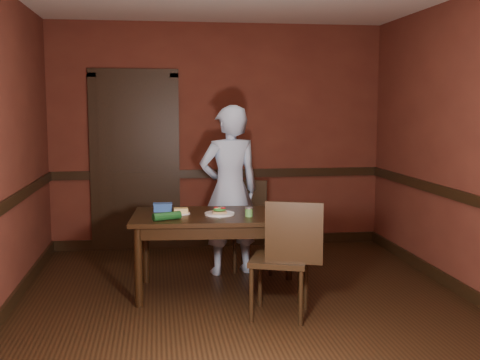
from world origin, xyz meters
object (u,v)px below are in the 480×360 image
object	(u,v)px
chair_near	(280,258)
cheese_saucer	(181,212)
dining_table	(219,253)
chair_far	(256,226)
sauce_jar	(249,212)
food_tub	(163,207)
person	(230,190)
sandwich_plate	(219,213)

from	to	relation	value
chair_near	cheese_saucer	world-z (taller)	chair_near
dining_table	chair_far	size ratio (longest dim) A/B	1.68
sauce_jar	food_tub	bearing A→B (deg)	152.85
dining_table	sauce_jar	xyz separation A→B (m)	(0.25, -0.17, 0.41)
sauce_jar	dining_table	bearing A→B (deg)	146.44
chair_far	chair_near	world-z (taller)	chair_near
chair_far	cheese_saucer	world-z (taller)	chair_far
chair_far	food_tub	xyz separation A→B (m)	(-0.97, -0.50, 0.31)
person	sauce_jar	distance (m)	0.81
sandwich_plate	food_tub	xyz separation A→B (m)	(-0.51, 0.26, 0.02)
dining_table	sandwich_plate	size ratio (longest dim) A/B	5.77
person	cheese_saucer	bearing A→B (deg)	37.13
chair_far	cheese_saucer	xyz separation A→B (m)	(-0.81, -0.67, 0.29)
cheese_saucer	food_tub	size ratio (longest dim) A/B	0.95
sandwich_plate	food_tub	distance (m)	0.57
chair_far	person	distance (m)	0.50
chair_near	food_tub	size ratio (longest dim) A/B	5.47
person	chair_far	bearing A→B (deg)	-176.45
chair_near	dining_table	bearing A→B (deg)	-38.61
dining_table	food_tub	size ratio (longest dim) A/B	8.79
chair_far	sandwich_plate	bearing A→B (deg)	-100.74
person	cheese_saucer	size ratio (longest dim) A/B	10.13
chair_near	sauce_jar	world-z (taller)	chair_near
dining_table	sandwich_plate	bearing A→B (deg)	-87.40
person	sauce_jar	bearing A→B (deg)	83.81
dining_table	food_tub	xyz separation A→B (m)	(-0.51, 0.22, 0.41)
sandwich_plate	dining_table	bearing A→B (deg)	88.65
cheese_saucer	person	bearing A→B (deg)	48.62
chair_far	person	xyz separation A→B (m)	(-0.29, -0.08, 0.40)
chair_near	sauce_jar	size ratio (longest dim) A/B	11.63
dining_table	sauce_jar	distance (m)	0.51
chair_far	food_tub	size ratio (longest dim) A/B	5.22
chair_far	sandwich_plate	size ratio (longest dim) A/B	3.43
person	sandwich_plate	xyz separation A→B (m)	(-0.17, -0.68, -0.11)
chair_near	cheese_saucer	bearing A→B (deg)	-24.10
food_tub	cheese_saucer	bearing A→B (deg)	-45.82
person	food_tub	bearing A→B (deg)	20.01
cheese_saucer	food_tub	distance (m)	0.24
person	food_tub	distance (m)	0.81
chair_near	sandwich_plate	xyz separation A→B (m)	(-0.42, 0.66, 0.27)
dining_table	chair_near	xyz separation A→B (m)	(0.42, -0.69, 0.12)
chair_far	person	world-z (taller)	person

